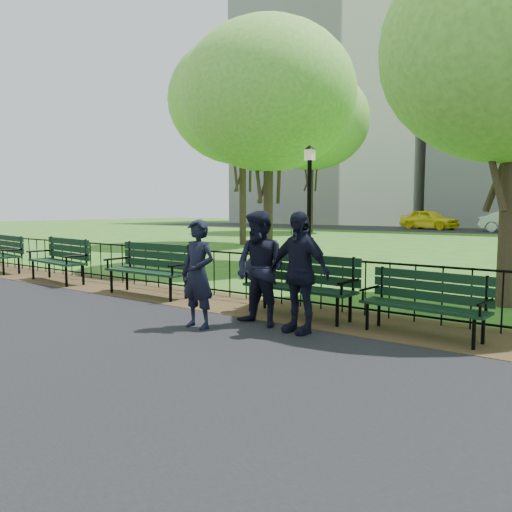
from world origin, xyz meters
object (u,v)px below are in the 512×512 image
Objects in this scene: tree_mid_w at (242,101)px; park_bench_left_a at (151,264)px; park_bench_left_b at (62,255)px; tree_near_w at (268,96)px; taxi at (429,219)px; person_right at (299,272)px; park_bench_left_c at (3,249)px; park_bench_right_a at (426,297)px; person_left at (198,274)px; person_mid at (260,269)px; lamppost at (309,205)px; park_bench_main at (283,275)px; tree_far_w at (312,121)px.

park_bench_left_a is at bearing -59.68° from tree_mid_w.
park_bench_left_b is 7.38m from tree_near_w.
taxi reaches higher than park_bench_left_b.
person_right is (5.00, -6.43, -4.13)m from tree_near_w.
park_bench_right_a is at bearing 7.35° from park_bench_left_c.
tree_mid_w reaches higher than person_left.
person_mid is at bearing 43.44° from person_left.
park_bench_left_b is 14.02m from tree_mid_w.
park_bench_left_b is at bearing -71.74° from tree_mid_w.
lamppost reaches higher than taxi.
person_left reaches higher than park_bench_left_b.
lamppost is 4.03m from tree_near_w.
person_mid is at bearing -151.02° from taxi.
park_bench_main reaches higher than park_bench_right_a.
person_left is at bearing -62.37° from tree_near_w.
person_right is at bearing -42.88° from park_bench_main.
tree_far_w is at bearing 166.66° from taxi.
person_right is at bearing -144.63° from park_bench_right_a.
tree_mid_w reaches higher than park_bench_main.
person_mid is (13.68, -25.12, -6.94)m from tree_far_w.
person_left is at bearing -104.72° from park_bench_main.
park_bench_main is 6.12m from park_bench_left_b.
tree_mid_w is 17.42m from person_mid.
park_bench_main is 1.16× the size of person_right.
person_mid reaches higher than park_bench_left_a.
lamppost is at bearing 116.64° from person_mid.
person_left is (13.03, -25.74, -7.00)m from tree_far_w.
tree_mid_w is at bearing 142.06° from park_bench_right_a.
park_bench_left_a is at bearing -78.86° from tree_near_w.
lamppost is at bearing 104.72° from person_left.
tree_near_w is 8.86m from tree_mid_w.
tree_mid_w reaches higher than park_bench_right_a.
tree_near_w is at bearing 77.92° from park_bench_left_b.
park_bench_left_a is at bearing -66.75° from tree_far_w.
park_bench_left_c is at bearing -79.57° from tree_far_w.
lamppost is at bearing -60.08° from tree_far_w.
person_right is 0.36× the size of taxi.
tree_far_w is at bearing 113.86° from park_bench_left_b.
taxi is (-3.98, 28.40, -4.18)m from tree_near_w.
park_bench_left_b is at bearing -161.04° from taxi.
park_bench_left_a is at bearing 169.35° from person_mid.
person_left is 0.93× the size of person_right.
tree_near_w is (-6.49, 5.59, 4.44)m from park_bench_right_a.
park_bench_main is 0.17× the size of tree_far_w.
tree_near_w reaches higher than person_mid.
taxi is (-8.98, 34.82, -0.05)m from person_right.
taxi is at bearing 97.99° from tree_near_w.
person_right reaches higher than park_bench_left_b.
tree_near_w is (-4.18, 5.58, 4.32)m from park_bench_main.
taxi is at bearing 107.04° from person_mid.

